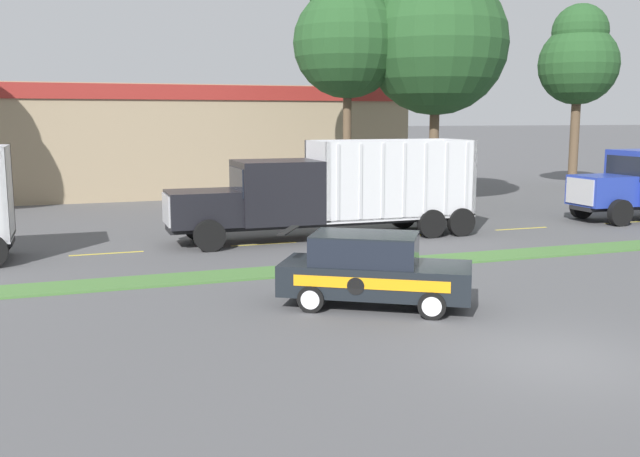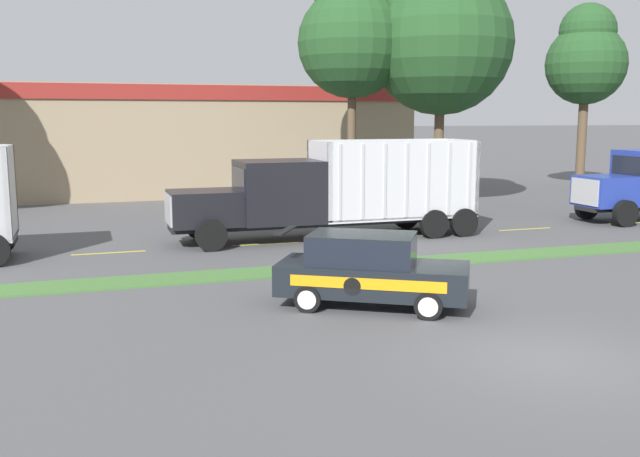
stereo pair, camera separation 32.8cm
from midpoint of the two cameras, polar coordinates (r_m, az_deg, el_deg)
name	(u,v)px [view 1 (the left image)]	position (r m, az deg, el deg)	size (l,w,h in m)	color
ground_plane	(555,358)	(14.30, 17.62, -9.88)	(600.00, 600.00, 0.00)	#515154
grass_verge	(369,265)	(21.79, 3.55, -2.94)	(120.00, 1.43, 0.06)	#477538
centre_line_3	(107,253)	(24.80, -17.06, -1.92)	(2.40, 0.14, 0.01)	yellow
centre_line_4	(264,244)	(25.55, -4.88, -1.25)	(2.40, 0.14, 0.01)	yellow
centre_line_5	(401,236)	(27.36, 6.15, -0.58)	(2.40, 0.14, 0.01)	yellow
centre_line_6	(521,229)	(30.05, 15.50, -0.01)	(2.40, 0.14, 0.01)	yellow
centre_line_7	(628,222)	(33.40, 23.15, 0.47)	(2.40, 0.14, 0.01)	yellow
dump_truck_mid	(304,196)	(26.20, -1.69, 2.59)	(11.53, 2.76, 3.63)	black
rally_car	(372,270)	(17.08, 3.65, -3.31)	(4.77, 3.86, 1.79)	black
store_building_backdrop	(174,139)	(45.53, -11.83, 7.02)	(26.33, 12.10, 6.25)	#9E896B
tree_behind_left	(579,57)	(47.73, 19.81, 12.75)	(4.88, 4.88, 11.33)	brown
tree_behind_centre	(437,28)	(36.18, 9.05, 15.53)	(6.94, 6.94, 13.23)	brown
tree_behind_right	(348,32)	(35.43, 1.96, 15.42)	(5.26, 5.26, 11.95)	brown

